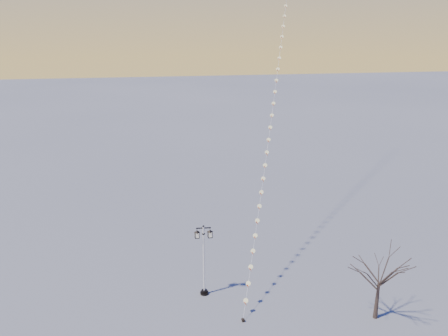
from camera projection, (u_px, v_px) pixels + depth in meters
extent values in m
plane|color=slate|center=(262.00, 319.00, 26.53)|extent=(300.00, 300.00, 0.00)
cylinder|color=black|center=(204.00, 293.00, 29.02)|extent=(0.53, 0.53, 0.15)
cylinder|color=black|center=(204.00, 291.00, 28.98)|extent=(0.38, 0.38, 0.13)
cylinder|color=silver|center=(204.00, 259.00, 28.32)|extent=(0.12, 0.12, 4.46)
cylinder|color=black|center=(204.00, 234.00, 27.82)|extent=(0.19, 0.19, 0.06)
cube|color=black|center=(203.00, 228.00, 27.71)|extent=(0.90, 0.15, 0.06)
sphere|color=black|center=(203.00, 226.00, 27.68)|extent=(0.13, 0.13, 0.13)
pyramid|color=black|center=(197.00, 230.00, 27.71)|extent=(0.42, 0.42, 0.13)
cube|color=beige|center=(197.00, 235.00, 27.80)|extent=(0.25, 0.25, 0.32)
cube|color=black|center=(197.00, 237.00, 27.85)|extent=(0.28, 0.28, 0.04)
pyramid|color=black|center=(210.00, 230.00, 27.79)|extent=(0.42, 0.42, 0.13)
cube|color=beige|center=(210.00, 234.00, 27.87)|extent=(0.25, 0.25, 0.32)
cube|color=black|center=(210.00, 237.00, 27.92)|extent=(0.28, 0.28, 0.04)
cone|color=#332720|center=(377.00, 300.00, 26.30)|extent=(0.28, 0.28, 2.37)
cylinder|color=black|center=(243.00, 320.00, 26.26)|extent=(0.19, 0.19, 0.19)
cylinder|color=black|center=(243.00, 320.00, 26.25)|extent=(0.03, 0.03, 0.24)
cone|color=#FE4912|center=(280.00, 40.00, 36.92)|extent=(0.08, 0.08, 0.27)
cylinder|color=white|center=(243.00, 313.00, 26.12)|extent=(0.02, 0.02, 0.76)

